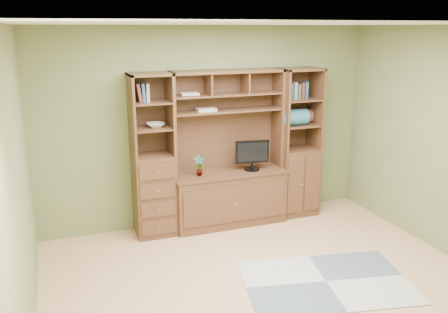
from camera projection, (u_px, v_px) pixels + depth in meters
name	position (u px, v px, depth m)	size (l,w,h in m)	color
room	(277.00, 167.00, 4.47)	(4.60, 4.10, 2.64)	tan
center_hutch	(229.00, 150.00, 6.17)	(1.54, 0.53, 2.05)	#4E2E1B
left_tower	(153.00, 156.00, 5.87)	(0.50, 0.45, 2.05)	#4E2E1B
right_tower	(297.00, 143.00, 6.55)	(0.55, 0.45, 2.05)	#4E2E1B
rug	(326.00, 282.00, 4.94)	(1.71, 1.14, 0.01)	gray
monitor	(252.00, 150.00, 6.25)	(0.46, 0.20, 0.56)	black
orchid	(199.00, 166.00, 6.04)	(0.14, 0.10, 0.27)	#B2563C
magazines	(206.00, 110.00, 6.02)	(0.24, 0.18, 0.04)	#B6A79B
bowl	(156.00, 125.00, 5.79)	(0.22, 0.22, 0.05)	beige
blanket_teal	(294.00, 117.00, 6.38)	(0.38, 0.22, 0.22)	#285B69
blanket_red	(300.00, 116.00, 6.56)	(0.32, 0.18, 0.18)	brown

